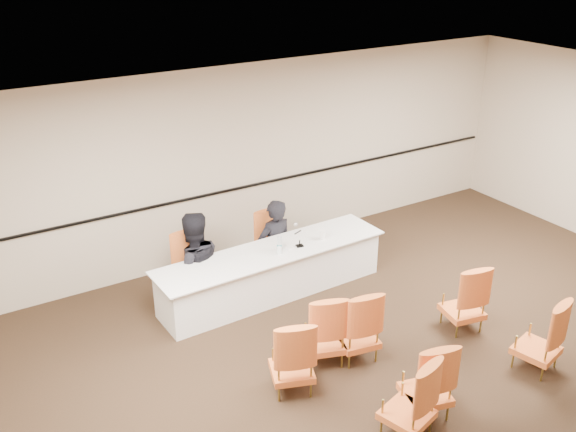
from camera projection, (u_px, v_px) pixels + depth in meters
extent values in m
plane|color=black|center=(417.00, 381.00, 7.41)|extent=(10.00, 10.00, 0.00)
plane|color=white|center=(443.00, 130.00, 6.18)|extent=(10.00, 10.00, 0.00)
cube|color=#BDAB95|center=(250.00, 160.00, 9.91)|extent=(10.00, 0.04, 3.00)
cube|color=black|center=(252.00, 185.00, 10.04)|extent=(9.80, 0.04, 0.03)
imported|color=black|center=(275.00, 250.00, 9.62)|extent=(0.62, 0.44, 1.62)
imported|color=black|center=(194.00, 272.00, 8.94)|extent=(0.93, 0.76, 1.79)
cube|color=white|center=(296.00, 244.00, 9.10)|extent=(0.33, 0.26, 0.00)
cylinder|color=white|center=(279.00, 250.00, 8.81)|extent=(0.09, 0.09, 0.10)
cylinder|color=white|center=(323.00, 235.00, 9.22)|extent=(0.11, 0.11, 0.13)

